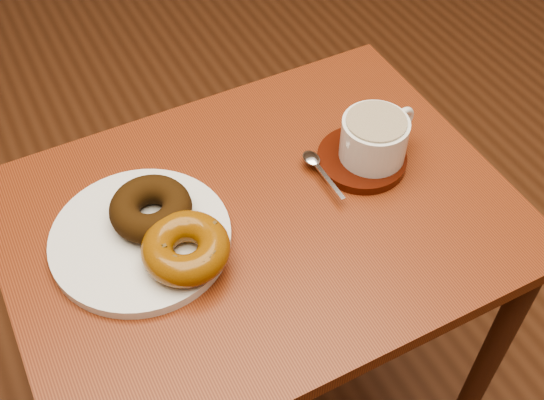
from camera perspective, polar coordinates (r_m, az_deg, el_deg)
name	(u,v)px	position (r m, az deg, el deg)	size (l,w,h in m)	color
cafe_table	(261,258)	(1.06, -0.96, -4.90)	(0.72, 0.55, 0.68)	brown
donut_plate	(141,238)	(0.96, -10.92, -3.15)	(0.25, 0.25, 0.02)	silver
donut_cinnamon	(151,209)	(0.95, -10.10, -0.72)	(0.11, 0.11, 0.04)	#301C09
donut_caramel	(186,248)	(0.90, -7.24, -4.01)	(0.14, 0.14, 0.04)	brown
saucer	(362,159)	(1.05, 7.52, 3.42)	(0.14, 0.14, 0.01)	#3B1108
coffee_cup	(375,138)	(1.03, 8.61, 5.19)	(0.13, 0.10, 0.07)	silver
teaspoon	(315,162)	(1.03, 3.59, 3.16)	(0.02, 0.11, 0.01)	silver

